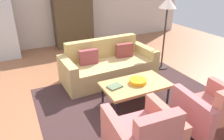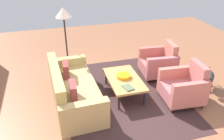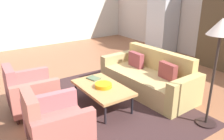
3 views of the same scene
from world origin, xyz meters
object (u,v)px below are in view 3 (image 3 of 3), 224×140
fruit_bowl (103,85)px  refrigerator (162,24)px  couch (149,78)px  armchair_left (28,93)px  cabinet (224,35)px  floor_lamp (220,37)px  coffee_table (102,88)px  book_stack (93,78)px  armchair_right (53,126)px

fruit_bowl → refrigerator: bearing=120.2°
couch → armchair_left: size_ratio=2.43×
cabinet → floor_lamp: cabinet is taller
coffee_table → armchair_left: (-0.60, -1.17, -0.03)m
couch → fruit_bowl: 1.20m
fruit_bowl → cabinet: bearing=90.7°
armchair_left → floor_lamp: size_ratio=0.51×
cabinet → refrigerator: size_ratio=0.97×
coffee_table → book_stack: 0.40m
floor_lamp → armchair_right: bearing=-111.0°
armchair_left → fruit_bowl: 1.34m
cabinet → floor_lamp: size_ratio=1.05×
cabinet → refrigerator: (-2.10, -0.10, 0.03)m
couch → book_stack: (-0.39, -1.14, 0.13)m
fruit_bowl → armchair_right: bearing=-64.7°
couch → armchair_left: 2.43m
coffee_table → floor_lamp: size_ratio=0.70×
coffee_table → armchair_right: 1.31m
coffee_table → book_stack: bearing=173.2°
armchair_right → fruit_bowl: bearing=120.4°
coffee_table → armchair_left: size_ratio=1.36×
fruit_bowl → cabinet: (-0.05, 3.79, 0.46)m
couch → coffee_table: (0.00, -1.19, 0.08)m
fruit_bowl → cabinet: cabinet is taller
couch → armchair_right: size_ratio=2.43×
refrigerator → floor_lamp: bearing=-36.1°
coffee_table → floor_lamp: floor_lamp is taller
refrigerator → book_stack: bearing=-64.9°
armchair_right → cabinet: size_ratio=0.49×
couch → book_stack: couch is taller
armchair_left → book_stack: bearing=84.0°
coffee_table → refrigerator: bearing=119.7°
armchair_left → refrigerator: 5.12m
fruit_bowl → couch: bearing=92.2°
couch → armchair_left: armchair_left is taller
book_stack → fruit_bowl: bearing=-6.2°
coffee_table → refrigerator: (-2.11, 3.69, 0.55)m
book_stack → refrigerator: (-1.71, 3.64, 0.50)m
armchair_right → floor_lamp: (0.87, 2.25, 1.10)m
couch → cabinet: bearing=-92.5°
book_stack → armchair_right: bearing=-50.8°
book_stack → refrigerator: 4.05m
armchair_right → book_stack: size_ratio=3.17×
cabinet → fruit_bowl: bearing=-89.3°
coffee_table → refrigerator: size_ratio=0.65×
armchair_left → refrigerator: refrigerator is taller
armchair_right → book_stack: armchair_right is taller
armchair_left → book_stack: 1.23m
couch → book_stack: bearing=68.4°
refrigerator → coffee_table: bearing=-60.3°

